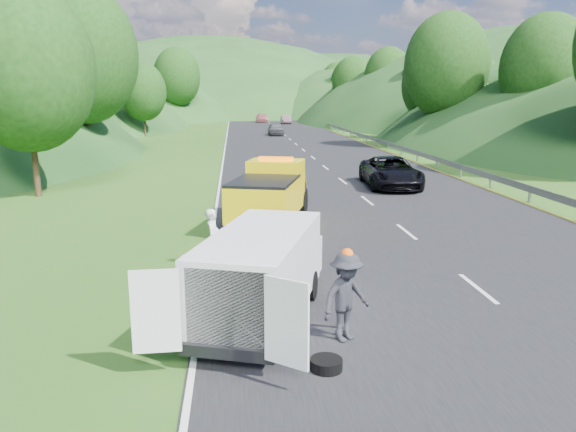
{
  "coord_description": "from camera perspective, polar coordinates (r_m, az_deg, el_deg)",
  "views": [
    {
      "loc": [
        -3.08,
        -14.96,
        4.83
      ],
      "look_at": [
        -1.53,
        1.18,
        1.3
      ],
      "focal_mm": 35.0,
      "sensor_mm": 36.0,
      "label": 1
    }
  ],
  "objects": [
    {
      "name": "worker",
      "position": [
        11.57,
        5.83,
        -12.46
      ],
      "size": [
        1.35,
        1.2,
        1.81
      ],
      "primitive_type": "imported",
      "rotation": [
        0.0,
        0.0,
        0.58
      ],
      "color": "black",
      "rests_on": "ground"
    },
    {
      "name": "dist_car_b",
      "position": [
        93.86,
        -0.2,
        9.34
      ],
      "size": [
        1.49,
        4.28,
        1.41
      ],
      "primitive_type": "imported",
      "color": "brown",
      "rests_on": "ground"
    },
    {
      "name": "spare_tire",
      "position": [
        10.42,
        3.9,
        -15.38
      ],
      "size": [
        0.58,
        0.58,
        0.2
      ],
      "primitive_type": "cylinder",
      "color": "black",
      "rests_on": "ground"
    },
    {
      "name": "passing_suv",
      "position": [
        30.31,
        10.33,
        2.91
      ],
      "size": [
        2.95,
        5.81,
        1.57
      ],
      "primitive_type": "imported",
      "rotation": [
        0.0,
        0.0,
        -0.06
      ],
      "color": "black",
      "rests_on": "ground"
    },
    {
      "name": "tree_line_right",
      "position": [
        79.51,
        13.82,
        8.45
      ],
      "size": [
        14.0,
        140.0,
        14.0
      ],
      "primitive_type": null,
      "color": "#255218",
      "rests_on": "ground"
    },
    {
      "name": "tow_truck",
      "position": [
        21.1,
        -1.79,
        2.35
      ],
      "size": [
        3.51,
        6.02,
        2.44
      ],
      "rotation": [
        0.0,
        0.0,
        -0.27
      ],
      "color": "black",
      "rests_on": "ground"
    },
    {
      "name": "guardrail",
      "position": [
        68.94,
        5.77,
        8.21
      ],
      "size": [
        0.06,
        140.0,
        1.52
      ],
      "primitive_type": "cube",
      "color": "gray",
      "rests_on": "ground"
    },
    {
      "name": "road_surface",
      "position": [
        55.5,
        0.82,
        7.3
      ],
      "size": [
        14.0,
        200.0,
        0.02
      ],
      "primitive_type": "cube",
      "color": "black",
      "rests_on": "ground"
    },
    {
      "name": "hills_backdrop",
      "position": [
        150.04,
        -1.86,
        10.44
      ],
      "size": [
        201.0,
        288.6,
        44.0
      ],
      "primitive_type": null,
      "color": "#2D5B23",
      "rests_on": "ground"
    },
    {
      "name": "white_van",
      "position": [
        12.1,
        -2.63,
        -5.51
      ],
      "size": [
        4.02,
        6.1,
        2.01
      ],
      "rotation": [
        0.0,
        0.0,
        -0.31
      ],
      "color": "black",
      "rests_on": "ground"
    },
    {
      "name": "tree_line_left",
      "position": [
        76.78,
        -17.63,
        8.11
      ],
      "size": [
        14.0,
        140.0,
        14.0
      ],
      "primitive_type": null,
      "color": "#255218",
      "rests_on": "ground"
    },
    {
      "name": "ground",
      "position": [
        16.02,
        5.87,
        -5.33
      ],
      "size": [
        320.0,
        320.0,
        0.0
      ],
      "primitive_type": "plane",
      "color": "#38661E",
      "rests_on": "ground"
    },
    {
      "name": "dist_car_a",
      "position": [
        67.8,
        -1.24,
        8.2
      ],
      "size": [
        1.76,
        4.37,
        1.49
      ],
      "primitive_type": "imported",
      "color": "#444448",
      "rests_on": "ground"
    },
    {
      "name": "child",
      "position": [
        14.84,
        0.79,
        -6.71
      ],
      "size": [
        0.56,
        0.47,
        1.0
      ],
      "primitive_type": "imported",
      "rotation": [
        0.0,
        0.0,
        -0.22
      ],
      "color": "tan",
      "rests_on": "ground"
    },
    {
      "name": "dist_car_d",
      "position": [
        118.69,
        -3.24,
        9.94
      ],
      "size": [
        1.76,
        4.37,
        1.49
      ],
      "primitive_type": "imported",
      "color": "olive",
      "rests_on": "ground"
    },
    {
      "name": "suitcase",
      "position": [
        15.52,
        -10.13,
        -4.96
      ],
      "size": [
        0.36,
        0.22,
        0.56
      ],
      "primitive_type": "cube",
      "rotation": [
        0.0,
        0.0,
        -0.07
      ],
      "color": "#595743",
      "rests_on": "ground"
    },
    {
      "name": "woman",
      "position": [
        16.23,
        -7.54,
        -5.15
      ],
      "size": [
        0.56,
        0.69,
        1.67
      ],
      "primitive_type": "imported",
      "rotation": [
        0.0,
        0.0,
        1.37
      ],
      "color": "silver",
      "rests_on": "ground"
    },
    {
      "name": "dist_car_c",
      "position": [
        99.33,
        -2.64,
        9.49
      ],
      "size": [
        2.01,
        4.95,
        1.44
      ],
      "primitive_type": "imported",
      "color": "#A05052",
      "rests_on": "ground"
    }
  ]
}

